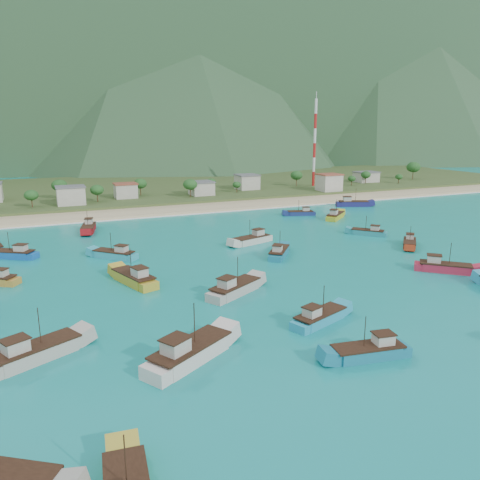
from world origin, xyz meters
name	(u,v)px	position (x,y,z in m)	size (l,w,h in m)	color
ground	(276,274)	(0.00, 0.00, 0.00)	(600.00, 600.00, 0.00)	#0C798A
beach	(171,210)	(0.00, 79.00, 0.00)	(400.00, 18.00, 1.20)	beige
land	(136,189)	(0.00, 140.00, 0.00)	(400.00, 110.00, 2.40)	#385123
surf_line	(179,215)	(0.00, 69.50, 0.00)	(400.00, 2.50, 0.08)	white
mountains	(51,37)	(-18.31, 403.81, 106.83)	(1520.00, 440.00, 260.00)	slate
village	(155,189)	(0.19, 102.21, 4.68)	(217.29, 33.20, 7.61)	beige
vegetation	(156,187)	(0.72, 103.56, 5.20)	(279.18, 25.95, 9.36)	#235623
radio_tower	(315,143)	(76.39, 108.00, 21.20)	(1.20, 1.20, 39.20)	red
boat_0	(409,244)	(40.50, 6.73, 0.62)	(8.51, 8.80, 5.59)	#9F2F14
boat_1	(279,253)	(6.78, 11.56, 0.72)	(8.90, 9.96, 6.12)	#16728D
boat_4	(320,318)	(-5.21, -23.70, 0.72)	(10.80, 6.43, 6.13)	#2398BB
boat_7	(252,240)	(6.31, 24.97, 0.80)	(11.61, 6.49, 6.58)	beige
boat_8	(13,255)	(-48.55, 34.03, 0.75)	(10.67, 8.37, 6.29)	#1257AF
boat_10	(134,279)	(-27.15, 5.64, 0.90)	(7.10, 12.53, 7.10)	gold
boat_13	(353,204)	(64.06, 61.07, 0.88)	(12.28, 7.85, 7.01)	navy
boat_14	(369,352)	(-5.35, -35.41, 0.72)	(10.70, 4.62, 6.12)	#17728D
boat_16	(235,289)	(-12.09, -7.17, 0.88)	(12.04, 8.95, 7.01)	#B0A99F
boat_17	(301,213)	(37.10, 53.07, 0.61)	(9.72, 5.51, 5.51)	navy
boat_21	(368,233)	(39.07, 20.72, 0.62)	(8.38, 8.90, 5.58)	teal
boat_22	(115,255)	(-27.76, 24.74, 0.74)	(9.61, 9.69, 6.22)	teal
boat_23	(444,268)	(31.96, -12.14, 0.79)	(10.33, 9.90, 6.53)	#B52139
boat_26	(335,216)	(44.13, 43.43, 0.79)	(10.53, 9.59, 6.51)	gold
boat_28	(35,353)	(-44.47, -19.16, 0.91)	(12.46, 8.62, 7.17)	#B0AA9E
boat_29	(88,229)	(-30.12, 55.82, 0.79)	(5.43, 11.42, 6.49)	maroon
boat_30	(190,354)	(-26.65, -27.22, 1.04)	(13.42, 10.24, 7.86)	silver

